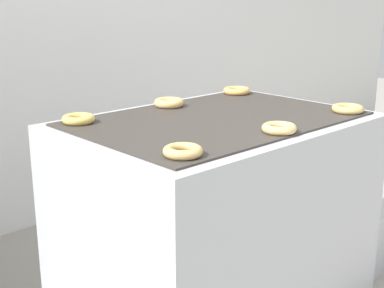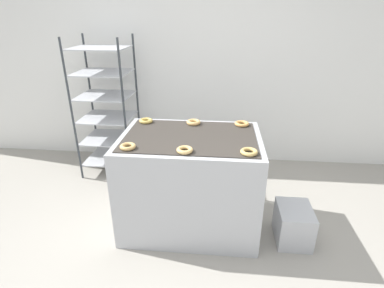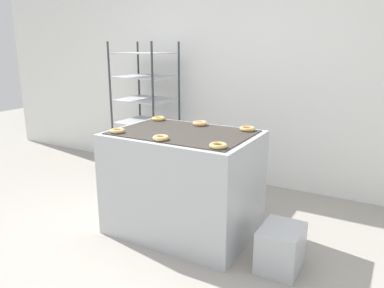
{
  "view_description": "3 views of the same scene",
  "coord_description": "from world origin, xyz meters",
  "px_view_note": "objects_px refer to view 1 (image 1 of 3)",
  "views": [
    {
      "loc": [
        -1.51,
        -0.78,
        1.38
      ],
      "look_at": [
        0.0,
        0.83,
        0.76
      ],
      "focal_mm": 50.0,
      "sensor_mm": 36.0,
      "label": 1
    },
    {
      "loc": [
        0.24,
        -1.67,
        1.87
      ],
      "look_at": [
        0.0,
        0.83,
        0.76
      ],
      "focal_mm": 28.0,
      "sensor_mm": 36.0,
      "label": 2
    },
    {
      "loc": [
        1.57,
        -1.94,
        1.61
      ],
      "look_at": [
        0.0,
        0.83,
        0.76
      ],
      "focal_mm": 35.0,
      "sensor_mm": 36.0,
      "label": 3
    }
  ],
  "objects_px": {
    "donut_far_left": "(78,119)",
    "donut_far_center": "(169,103)",
    "donut_near_left": "(183,151)",
    "donut_far_right": "(237,91)",
    "donut_near_right": "(348,109)",
    "fryer_machine": "(216,221)",
    "glaze_bin": "(358,231)",
    "donut_near_center": "(279,128)"
  },
  "relations": [
    {
      "from": "donut_near_left",
      "to": "donut_near_right",
      "type": "bearing_deg",
      "value": -0.4
    },
    {
      "from": "donut_near_right",
      "to": "donut_far_right",
      "type": "relative_size",
      "value": 0.98
    },
    {
      "from": "donut_near_center",
      "to": "donut_far_right",
      "type": "xyz_separation_m",
      "value": [
        0.46,
        0.62,
        -0.0
      ]
    },
    {
      "from": "fryer_machine",
      "to": "donut_near_right",
      "type": "relative_size",
      "value": 9.29
    },
    {
      "from": "fryer_machine",
      "to": "donut_near_center",
      "type": "height_order",
      "value": "donut_near_center"
    },
    {
      "from": "fryer_machine",
      "to": "donut_near_left",
      "type": "distance_m",
      "value": 0.72
    },
    {
      "from": "glaze_bin",
      "to": "donut_far_center",
      "type": "relative_size",
      "value": 2.8
    },
    {
      "from": "fryer_machine",
      "to": "donut_far_left",
      "type": "height_order",
      "value": "donut_far_left"
    },
    {
      "from": "fryer_machine",
      "to": "donut_near_left",
      "type": "xyz_separation_m",
      "value": [
        -0.46,
        -0.3,
        0.46
      ]
    },
    {
      "from": "fryer_machine",
      "to": "donut_near_right",
      "type": "distance_m",
      "value": 0.73
    },
    {
      "from": "donut_near_center",
      "to": "donut_far_center",
      "type": "relative_size",
      "value": 0.96
    },
    {
      "from": "donut_far_left",
      "to": "donut_far_center",
      "type": "relative_size",
      "value": 0.96
    },
    {
      "from": "donut_near_left",
      "to": "donut_far_right",
      "type": "distance_m",
      "value": 1.09
    },
    {
      "from": "fryer_machine",
      "to": "donut_far_right",
      "type": "bearing_deg",
      "value": 34.27
    },
    {
      "from": "fryer_machine",
      "to": "glaze_bin",
      "type": "distance_m",
      "value": 0.98
    },
    {
      "from": "donut_near_left",
      "to": "donut_far_center",
      "type": "bearing_deg",
      "value": 52.54
    },
    {
      "from": "donut_near_right",
      "to": "donut_far_center",
      "type": "distance_m",
      "value": 0.76
    },
    {
      "from": "fryer_machine",
      "to": "donut_near_center",
      "type": "relative_size",
      "value": 9.66
    },
    {
      "from": "glaze_bin",
      "to": "donut_far_center",
      "type": "distance_m",
      "value": 1.28
    },
    {
      "from": "donut_far_left",
      "to": "donut_far_right",
      "type": "height_order",
      "value": "same"
    },
    {
      "from": "donut_far_center",
      "to": "donut_far_right",
      "type": "distance_m",
      "value": 0.45
    },
    {
      "from": "glaze_bin",
      "to": "donut_far_center",
      "type": "xyz_separation_m",
      "value": [
        -0.92,
        0.46,
        0.75
      ]
    },
    {
      "from": "fryer_machine",
      "to": "glaze_bin",
      "type": "height_order",
      "value": "fryer_machine"
    },
    {
      "from": "fryer_machine",
      "to": "donut_far_right",
      "type": "xyz_separation_m",
      "value": [
        0.45,
        0.31,
        0.46
      ]
    },
    {
      "from": "donut_near_center",
      "to": "donut_near_right",
      "type": "height_order",
      "value": "same"
    },
    {
      "from": "donut_far_left",
      "to": "donut_far_center",
      "type": "xyz_separation_m",
      "value": [
        0.46,
        -0.0,
        0.0
      ]
    },
    {
      "from": "donut_near_right",
      "to": "donut_far_right",
      "type": "bearing_deg",
      "value": 91.85
    },
    {
      "from": "donut_near_center",
      "to": "donut_far_right",
      "type": "distance_m",
      "value": 0.78
    },
    {
      "from": "donut_near_left",
      "to": "donut_far_right",
      "type": "bearing_deg",
      "value": 33.62
    },
    {
      "from": "donut_far_left",
      "to": "donut_far_right",
      "type": "bearing_deg",
      "value": 0.36
    },
    {
      "from": "donut_near_center",
      "to": "donut_far_left",
      "type": "bearing_deg",
      "value": 125.87
    },
    {
      "from": "donut_near_left",
      "to": "donut_far_center",
      "type": "height_order",
      "value": "donut_far_center"
    },
    {
      "from": "donut_far_left",
      "to": "donut_far_right",
      "type": "xyz_separation_m",
      "value": [
        0.91,
        0.01,
        -0.0
      ]
    },
    {
      "from": "donut_far_right",
      "to": "fryer_machine",
      "type": "bearing_deg",
      "value": -145.73
    },
    {
      "from": "donut_near_left",
      "to": "donut_far_right",
      "type": "xyz_separation_m",
      "value": [
        0.91,
        0.6,
        0.0
      ]
    },
    {
      "from": "donut_near_center",
      "to": "donut_far_right",
      "type": "height_order",
      "value": "same"
    },
    {
      "from": "donut_far_left",
      "to": "donut_far_center",
      "type": "bearing_deg",
      "value": -0.34
    },
    {
      "from": "fryer_machine",
      "to": "glaze_bin",
      "type": "xyz_separation_m",
      "value": [
        0.92,
        -0.16,
        -0.29
      ]
    },
    {
      "from": "fryer_machine",
      "to": "donut_far_center",
      "type": "distance_m",
      "value": 0.55
    },
    {
      "from": "fryer_machine",
      "to": "donut_far_right",
      "type": "relative_size",
      "value": 9.09
    },
    {
      "from": "fryer_machine",
      "to": "donut_near_left",
      "type": "height_order",
      "value": "donut_near_left"
    },
    {
      "from": "fryer_machine",
      "to": "donut_near_left",
      "type": "relative_size",
      "value": 9.76
    }
  ]
}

